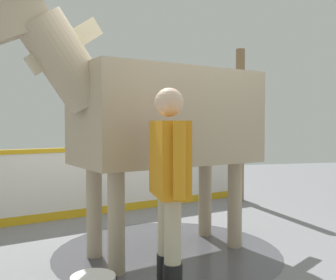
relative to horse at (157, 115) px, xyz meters
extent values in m
cube|color=gray|center=(0.23, -0.03, -1.48)|extent=(16.00, 16.00, 0.02)
cylinder|color=#4C4C54|center=(0.12, 0.04, -1.46)|extent=(2.43, 2.43, 0.00)
cube|color=white|center=(-0.55, 1.96, -0.98)|extent=(5.24, 1.87, 0.97)
cube|color=gold|center=(-0.55, 1.96, -0.47)|extent=(5.25, 1.89, 0.06)
cube|color=gold|center=(-0.55, 1.96, -1.41)|extent=(5.24, 1.87, 0.12)
cylinder|color=olive|center=(2.00, 2.43, -0.12)|extent=(0.16, 0.16, 2.69)
cube|color=tan|center=(0.12, 0.04, -0.02)|extent=(2.12, 1.55, 0.98)
cylinder|color=tan|center=(-0.48, -0.45, -0.99)|extent=(0.16, 0.16, 0.96)
cylinder|color=tan|center=(-0.66, 0.06, -0.99)|extent=(0.16, 0.16, 0.96)
cylinder|color=tan|center=(0.89, 0.02, -0.99)|extent=(0.16, 0.16, 0.96)
cylinder|color=tan|center=(0.71, 0.53, -0.99)|extent=(0.16, 0.16, 0.96)
cylinder|color=tan|center=(-0.92, -0.32, 0.47)|extent=(0.94, 0.69, 0.94)
cube|color=#C6B793|center=(-0.92, -0.32, 0.62)|extent=(0.70, 0.29, 0.58)
cube|color=tan|center=(-1.36, -0.47, 0.82)|extent=(0.71, 0.48, 0.56)
cylinder|color=#C6B793|center=(1.11, 0.38, -0.12)|extent=(0.70, 0.34, 0.35)
cylinder|color=black|center=(-0.14, -0.98, -1.30)|extent=(0.15, 0.15, 0.33)
cylinder|color=#C6B793|center=(-0.14, -0.98, -0.89)|extent=(0.13, 0.13, 0.49)
cylinder|color=#C6B793|center=(-0.13, -1.20, -0.89)|extent=(0.13, 0.13, 0.49)
cube|color=orange|center=(-0.13, -1.09, -0.36)|extent=(0.23, 0.48, 0.58)
cylinder|color=orange|center=(-0.14, -0.80, -0.34)|extent=(0.09, 0.09, 0.55)
cylinder|color=orange|center=(-0.13, -1.38, -0.34)|extent=(0.09, 0.09, 0.55)
sphere|color=beige|center=(-0.13, -1.09, 0.08)|extent=(0.22, 0.22, 0.22)
cylinder|color=white|center=(-0.73, -1.25, -1.18)|extent=(0.32, 0.32, 0.03)
camera|label=1|loc=(-0.83, -4.00, -0.08)|focal=41.76mm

